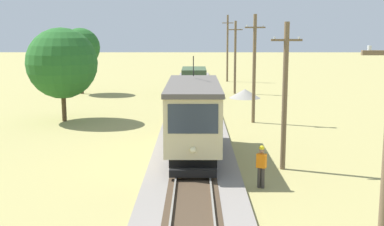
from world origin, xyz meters
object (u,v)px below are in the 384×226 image
at_px(freight_car, 194,79).
at_px(track_worker, 261,165).
at_px(red_tram, 193,115).
at_px(utility_pole_near_tram, 285,95).
at_px(tree_right_near, 80,48).
at_px(utility_pole_distant, 227,48).
at_px(utility_pole_mid, 254,68).
at_px(tree_left_near, 62,63).
at_px(utility_pole_far, 235,57).
at_px(gravel_pile, 245,94).

height_order(freight_car, track_worker, freight_car).
bearing_deg(red_tram, utility_pole_near_tram, -24.13).
xyz_separation_m(utility_pole_near_tram, tree_right_near, (-15.62, 26.51, 1.19)).
bearing_deg(utility_pole_distant, utility_pole_mid, -90.00).
height_order(red_tram, utility_pole_mid, utility_pole_mid).
bearing_deg(tree_left_near, track_worker, -50.19).
distance_m(utility_pole_far, tree_left_near, 20.26).
relative_size(utility_pole_distant, track_worker, 4.65).
bearing_deg(track_worker, tree_right_near, 54.38).
xyz_separation_m(utility_pole_mid, utility_pole_distant, (0.00, 27.15, 0.40)).
xyz_separation_m(red_tram, freight_car, (-0.00, 24.34, -0.64)).
bearing_deg(track_worker, freight_car, 33.93).
distance_m(utility_pole_mid, tree_left_near, 13.41).
bearing_deg(track_worker, gravel_pile, 23.88).
relative_size(tree_left_near, tree_right_near, 0.99).
bearing_deg(tree_right_near, utility_pole_mid, -44.19).
relative_size(track_worker, tree_right_near, 0.27).
xyz_separation_m(freight_car, tree_right_near, (-11.44, 0.29, 3.12)).
height_order(utility_pole_distant, tree_left_near, utility_pole_distant).
distance_m(utility_pole_near_tram, gravel_pile, 23.69).
xyz_separation_m(freight_car, utility_pole_distant, (4.18, 12.26, 2.69)).
height_order(utility_pole_far, tree_right_near, utility_pole_far).
bearing_deg(tree_right_near, utility_pole_far, 1.38).
xyz_separation_m(freight_car, utility_pole_near_tram, (4.18, -26.22, 1.93)).
height_order(utility_pole_near_tram, tree_right_near, utility_pole_near_tram).
height_order(freight_car, utility_pole_mid, utility_pole_mid).
bearing_deg(utility_pole_far, utility_pole_near_tram, -90.00).
height_order(freight_car, tree_left_near, tree_left_near).
height_order(utility_pole_near_tram, tree_left_near, utility_pole_near_tram).
bearing_deg(utility_pole_far, red_tram, -99.49).
xyz_separation_m(utility_pole_mid, utility_pole_far, (-0.00, 15.56, -0.07)).
height_order(red_tram, track_worker, red_tram).
bearing_deg(tree_right_near, red_tram, -65.08).
distance_m(red_tram, utility_pole_far, 25.40).
xyz_separation_m(track_worker, tree_right_near, (-14.24, 29.23, 3.69)).
relative_size(red_tram, track_worker, 4.79).
bearing_deg(track_worker, utility_pole_distant, 26.49).
height_order(gravel_pile, tree_left_near, tree_left_near).
relative_size(gravel_pile, track_worker, 1.68).
bearing_deg(tree_left_near, utility_pole_distant, 63.40).
bearing_deg(tree_right_near, gravel_pile, -10.51).
height_order(utility_pole_distant, tree_right_near, utility_pole_distant).
xyz_separation_m(utility_pole_near_tram, gravel_pile, (0.69, 23.48, -3.05)).
height_order(track_worker, tree_left_near, tree_left_near).
xyz_separation_m(utility_pole_far, tree_right_near, (-15.62, -0.38, 0.91)).
xyz_separation_m(red_tram, utility_pole_distant, (4.18, 36.60, 2.05)).
xyz_separation_m(red_tram, utility_pole_mid, (4.18, 9.45, 1.65)).
bearing_deg(utility_pole_mid, tree_right_near, 135.81).
distance_m(utility_pole_near_tram, tree_right_near, 30.79).
xyz_separation_m(red_tram, tree_right_near, (-11.44, 24.63, 2.48)).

